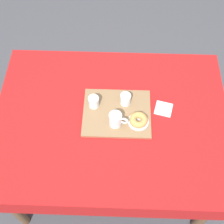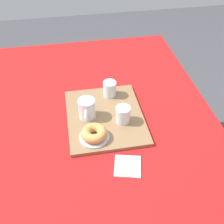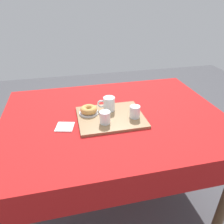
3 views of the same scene
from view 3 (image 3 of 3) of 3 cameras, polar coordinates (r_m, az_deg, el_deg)
The scene contains 9 objects.
ground_plane at distance 1.92m, azimuth 0.49°, elevation -21.14°, with size 6.00×6.00×0.00m, color #47474C.
dining_table at distance 1.46m, azimuth 0.60°, elevation -3.72°, with size 1.43×1.08×0.77m.
serving_tray at distance 1.38m, azimuth -0.36°, elevation -1.32°, with size 0.41×0.34×0.02m, color olive.
tea_mug_left at distance 1.42m, azimuth -0.85°, elevation 2.05°, with size 0.11×0.08×0.09m.
water_glass_near at distance 1.35m, azimuth 5.95°, elevation -0.09°, with size 0.06×0.06×0.08m.
water_glass_far at distance 1.29m, azimuth -1.84°, elevation -1.53°, with size 0.06×0.06×0.08m.
donut_plate_left at distance 1.41m, azimuth -6.05°, elevation -0.20°, with size 0.13×0.13×0.01m, color silver.
sugar_donut_left at distance 1.40m, azimuth -6.10°, elevation 0.63°, with size 0.11×0.11×0.04m, color tan.
paper_napkin at distance 1.32m, azimuth -12.20°, elevation -3.81°, with size 0.10×0.10×0.01m, color white.
Camera 3 is at (0.29, 1.19, 1.48)m, focal length 35.00 mm.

